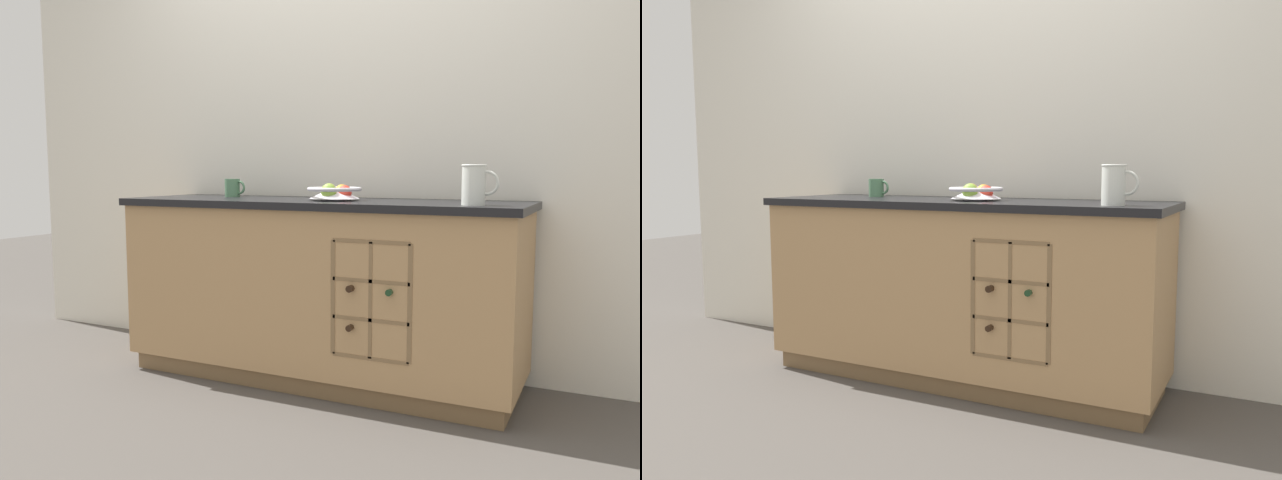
{
  "view_description": "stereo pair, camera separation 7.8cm",
  "coord_description": "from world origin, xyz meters",
  "views": [
    {
      "loc": [
        1.3,
        -2.69,
        1.03
      ],
      "look_at": [
        0.0,
        0.0,
        0.69
      ],
      "focal_mm": 35.0,
      "sensor_mm": 36.0,
      "label": 1
    },
    {
      "loc": [
        1.37,
        -2.66,
        1.03
      ],
      "look_at": [
        0.0,
        0.0,
        0.69
      ],
      "focal_mm": 35.0,
      "sensor_mm": 36.0,
      "label": 2
    }
  ],
  "objects": [
    {
      "name": "kitchen_island",
      "position": [
        0.0,
        -0.0,
        0.45
      ],
      "size": [
        1.96,
        0.62,
        0.88
      ],
      "color": "brown",
      "rests_on": "ground_plane"
    },
    {
      "name": "ceramic_mug",
      "position": [
        -0.56,
        0.1,
        0.93
      ],
      "size": [
        0.12,
        0.08,
        0.1
      ],
      "color": "#4C7A56",
      "rests_on": "kitchen_island"
    },
    {
      "name": "white_pitcher",
      "position": [
        0.77,
        -0.16,
        0.97
      ],
      "size": [
        0.15,
        0.1,
        0.16
      ],
      "color": "silver",
      "rests_on": "kitchen_island"
    },
    {
      "name": "ground_plane",
      "position": [
        0.0,
        0.0,
        0.0
      ],
      "size": [
        14.0,
        14.0,
        0.0
      ],
      "primitive_type": "plane",
      "color": "#4C4742"
    },
    {
      "name": "back_wall",
      "position": [
        0.0,
        0.36,
        1.27
      ],
      "size": [
        4.4,
        0.06,
        2.55
      ],
      "primitive_type": "cube",
      "color": "silver",
      "rests_on": "ground_plane"
    },
    {
      "name": "fruit_bowl",
      "position": [
        0.09,
        -0.04,
        0.92
      ],
      "size": [
        0.26,
        0.26,
        0.08
      ],
      "color": "silver",
      "rests_on": "kitchen_island"
    }
  ]
}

